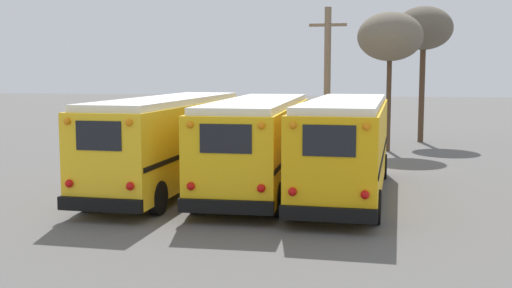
# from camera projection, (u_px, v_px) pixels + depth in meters

# --- Properties ---
(ground_plane) EXTENTS (160.00, 160.00, 0.00)m
(ground_plane) POSITION_uv_depth(u_px,v_px,m) (252.00, 194.00, 20.96)
(ground_plane) COLOR #5B5956
(school_bus_0) EXTENTS (2.46, 10.52, 3.12)m
(school_bus_0) POSITION_uv_depth(u_px,v_px,m) (169.00, 139.00, 21.73)
(school_bus_0) COLOR yellow
(school_bus_0) RESTS_ON ground
(school_bus_1) EXTENTS (3.12, 10.76, 3.05)m
(school_bus_1) POSITION_uv_depth(u_px,v_px,m) (258.00, 141.00, 21.63)
(school_bus_1) COLOR yellow
(school_bus_1) RESTS_ON ground
(school_bus_2) EXTENTS (2.49, 10.03, 3.11)m
(school_bus_2) POSITION_uv_depth(u_px,v_px,m) (346.00, 144.00, 20.44)
(school_bus_2) COLOR #EAAA0F
(school_bus_2) RESTS_ON ground
(utility_pole) EXTENTS (1.80, 0.32, 7.02)m
(utility_pole) POSITION_uv_depth(u_px,v_px,m) (327.00, 78.00, 30.88)
(utility_pole) COLOR #75604C
(utility_pole) RESTS_ON ground
(bare_tree_0) EXTENTS (3.19, 3.19, 7.53)m
(bare_tree_0) POSITION_uv_depth(u_px,v_px,m) (424.00, 29.00, 35.40)
(bare_tree_0) COLOR #473323
(bare_tree_0) RESTS_ON ground
(bare_tree_1) EXTENTS (3.21, 3.21, 6.88)m
(bare_tree_1) POSITION_uv_depth(u_px,v_px,m) (390.00, 37.00, 31.50)
(bare_tree_1) COLOR #473323
(bare_tree_1) RESTS_ON ground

